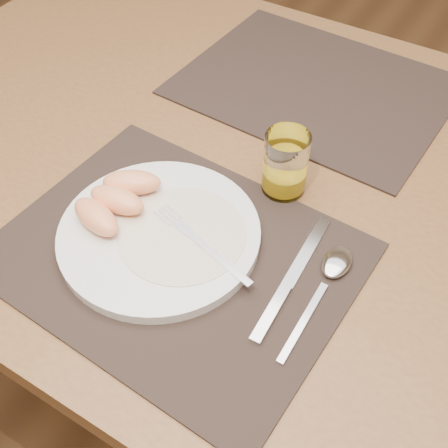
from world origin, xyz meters
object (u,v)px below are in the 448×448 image
at_px(placemat_near, 175,255).
at_px(placemat_far, 315,86).
at_px(plate, 159,234).
at_px(juice_glass, 285,166).
at_px(fork, 195,238).
at_px(spoon, 332,270).
at_px(table, 257,199).
at_px(knife, 287,286).

xyz_separation_m(placemat_near, placemat_far, (-0.01, 0.44, 0.00)).
distance_m(plate, juice_glass, 0.20).
distance_m(fork, spoon, 0.18).
relative_size(table, plate, 5.19).
height_order(placemat_near, placemat_far, same).
bearing_deg(spoon, placemat_far, 118.27).
distance_m(plate, spoon, 0.23).
bearing_deg(fork, juice_glass, 73.18).
bearing_deg(knife, placemat_near, -168.75).
bearing_deg(placemat_far, fork, -87.05).
height_order(placemat_near, juice_glass, juice_glass).
bearing_deg(plate, knife, 5.28).
distance_m(table, fork, 0.22).
relative_size(fork, knife, 0.78).
xyz_separation_m(table, spoon, (0.18, -0.14, 0.09)).
relative_size(knife, juice_glass, 2.31).
height_order(fork, juice_glass, juice_glass).
height_order(table, juice_glass, juice_glass).
bearing_deg(plate, spoon, 16.65).
xyz_separation_m(table, placemat_far, (-0.01, 0.22, 0.09)).
xyz_separation_m(knife, spoon, (0.04, 0.05, 0.00)).
bearing_deg(table, placemat_far, 92.89).
height_order(fork, knife, fork).
relative_size(table, fork, 8.11).
height_order(table, placemat_far, placemat_far).
xyz_separation_m(placemat_far, spoon, (0.19, -0.36, 0.01)).
bearing_deg(knife, spoon, 51.65).
xyz_separation_m(placemat_far, fork, (0.02, -0.42, 0.02)).
bearing_deg(placemat_near, knife, 11.25).
bearing_deg(placemat_far, juice_glass, -74.77).
xyz_separation_m(placemat_near, plate, (-0.03, 0.01, 0.01)).
bearing_deg(fork, spoon, 17.40).
xyz_separation_m(table, knife, (0.14, -0.19, 0.09)).
xyz_separation_m(placemat_near, juice_glass, (0.06, 0.18, 0.04)).
relative_size(fork, spoon, 0.90).
bearing_deg(juice_glass, table, 148.59).
distance_m(placemat_near, fork, 0.04).
distance_m(fork, juice_glass, 0.17).
distance_m(table, knife, 0.26).
xyz_separation_m(plate, knife, (0.18, 0.02, -0.01)).
bearing_deg(fork, knife, 2.03).
relative_size(placemat_near, spoon, 2.35).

